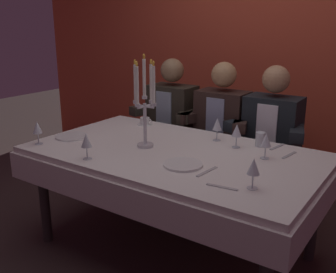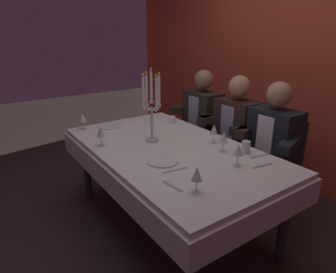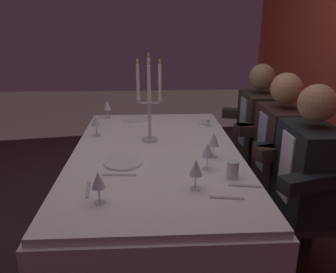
% 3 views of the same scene
% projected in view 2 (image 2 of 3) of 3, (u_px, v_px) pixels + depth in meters
% --- Properties ---
extents(ground_plane, '(12.00, 12.00, 0.00)m').
position_uv_depth(ground_plane, '(169.00, 224.00, 2.66)').
color(ground_plane, '#352725').
extents(back_wall, '(6.00, 0.12, 2.70)m').
position_uv_depth(back_wall, '(299.00, 60.00, 3.10)').
color(back_wall, '#CA4831').
rests_on(back_wall, ground_plane).
extents(dining_table, '(1.94, 1.14, 0.74)m').
position_uv_depth(dining_table, '(170.00, 161.00, 2.45)').
color(dining_table, white).
rests_on(dining_table, ground_plane).
extents(candelabra, '(0.19, 0.19, 0.62)m').
position_uv_depth(candelabra, '(152.00, 107.00, 2.45)').
color(candelabra, silver).
rests_on(candelabra, dining_table).
extents(dinner_plate_0, '(0.24, 0.24, 0.01)m').
position_uv_depth(dinner_plate_0, '(110.00, 126.00, 2.92)').
color(dinner_plate_0, white).
rests_on(dinner_plate_0, dining_table).
extents(dinner_plate_1, '(0.24, 0.24, 0.01)m').
position_uv_depth(dinner_plate_1, '(163.00, 161.00, 2.15)').
color(dinner_plate_1, white).
rests_on(dinner_plate_1, dining_table).
extents(wine_glass_0, '(0.07, 0.07, 0.16)m').
position_uv_depth(wine_glass_0, '(101.00, 133.00, 2.41)').
color(wine_glass_0, silver).
rests_on(wine_glass_0, dining_table).
extents(wine_glass_1, '(0.07, 0.07, 0.16)m').
position_uv_depth(wine_glass_1, '(83.00, 118.00, 2.81)').
color(wine_glass_1, silver).
rests_on(wine_glass_1, dining_table).
extents(wine_glass_2, '(0.07, 0.07, 0.16)m').
position_uv_depth(wine_glass_2, '(214.00, 130.00, 2.47)').
color(wine_glass_2, silver).
rests_on(wine_glass_2, dining_table).
extents(wine_glass_3, '(0.07, 0.07, 0.16)m').
position_uv_depth(wine_glass_3, '(224.00, 138.00, 2.29)').
color(wine_glass_3, silver).
rests_on(wine_glass_3, dining_table).
extents(wine_glass_4, '(0.07, 0.07, 0.16)m').
position_uv_depth(wine_glass_4, '(197.00, 174.00, 1.70)').
color(wine_glass_4, silver).
rests_on(wine_glass_4, dining_table).
extents(wine_glass_5, '(0.07, 0.07, 0.16)m').
position_uv_depth(wine_glass_5, '(238.00, 150.00, 2.05)').
color(wine_glass_5, silver).
rests_on(wine_glass_5, dining_table).
extents(water_tumbler_0, '(0.07, 0.07, 0.10)m').
position_uv_depth(water_tumbler_0, '(246.00, 147.00, 2.28)').
color(water_tumbler_0, silver).
rests_on(water_tumbler_0, dining_table).
extents(coffee_cup_0, '(0.13, 0.12, 0.06)m').
position_uv_depth(coffee_cup_0, '(172.00, 120.00, 3.07)').
color(coffee_cup_0, white).
rests_on(coffee_cup_0, dining_table).
extents(fork_0, '(0.05, 0.17, 0.01)m').
position_uv_depth(fork_0, '(260.00, 156.00, 2.24)').
color(fork_0, '#B7B7BC').
rests_on(fork_0, dining_table).
extents(spoon_1, '(0.04, 0.17, 0.01)m').
position_uv_depth(spoon_1, '(263.00, 166.00, 2.08)').
color(spoon_1, '#B7B7BC').
rests_on(spoon_1, dining_table).
extents(knife_2, '(0.04, 0.19, 0.01)m').
position_uv_depth(knife_2, '(175.00, 170.00, 2.01)').
color(knife_2, '#B7B7BC').
rests_on(knife_2, dining_table).
extents(fork_3, '(0.17, 0.04, 0.01)m').
position_uv_depth(fork_3, '(172.00, 186.00, 1.80)').
color(fork_3, '#B7B7BC').
rests_on(fork_3, dining_table).
extents(seated_diner_0, '(0.63, 0.48, 1.24)m').
position_uv_depth(seated_diner_0, '(203.00, 115.00, 3.36)').
color(seated_diner_0, '#312C29').
rests_on(seated_diner_0, ground_plane).
extents(seated_diner_1, '(0.63, 0.48, 1.24)m').
position_uv_depth(seated_diner_1, '(237.00, 126.00, 2.96)').
color(seated_diner_1, '#312C29').
rests_on(seated_diner_1, ground_plane).
extents(seated_diner_2, '(0.63, 0.48, 1.24)m').
position_uv_depth(seated_diner_2, '(274.00, 139.00, 2.62)').
color(seated_diner_2, '#312C29').
rests_on(seated_diner_2, ground_plane).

